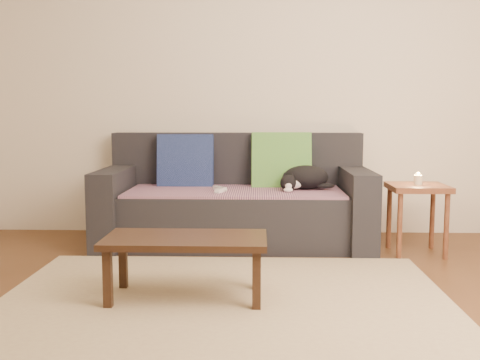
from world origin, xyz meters
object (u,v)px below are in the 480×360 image
object	(u,v)px
cat	(304,178)
coffee_table	(186,245)
wii_remote_a	(219,189)
wii_remote_b	(221,190)
side_table	(417,197)
sofa	(235,204)

from	to	relation	value
cat	coffee_table	bearing A→B (deg)	-125.12
wii_remote_a	wii_remote_b	size ratio (longest dim) A/B	1.00
cat	wii_remote_a	bearing A→B (deg)	-178.02
side_table	coffee_table	xyz separation A→B (m)	(-1.57, -1.10, -0.11)
wii_remote_b	coffee_table	distance (m)	1.19
sofa	side_table	xyz separation A→B (m)	(1.35, -0.31, 0.11)
cat	wii_remote_a	size ratio (longest dim) A/B	2.89
sofa	coffee_table	world-z (taller)	sofa
side_table	wii_remote_b	bearing A→B (deg)	176.89
wii_remote_a	coffee_table	distance (m)	1.29
sofa	side_table	size ratio (longest dim) A/B	4.09
side_table	coffee_table	world-z (taller)	side_table
cat	coffee_table	world-z (taller)	cat
wii_remote_a	side_table	bearing A→B (deg)	-126.57
wii_remote_b	side_table	bearing A→B (deg)	-72.86
sofa	wii_remote_b	distance (m)	0.29
wii_remote_b	cat	bearing A→B (deg)	-53.23
side_table	sofa	bearing A→B (deg)	167.09
sofa	cat	distance (m)	0.59
coffee_table	side_table	bearing A→B (deg)	35.06
wii_remote_a	coffee_table	size ratio (longest dim) A/B	0.17
sofa	wii_remote_b	xyz separation A→B (m)	(-0.10, -0.23, 0.15)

